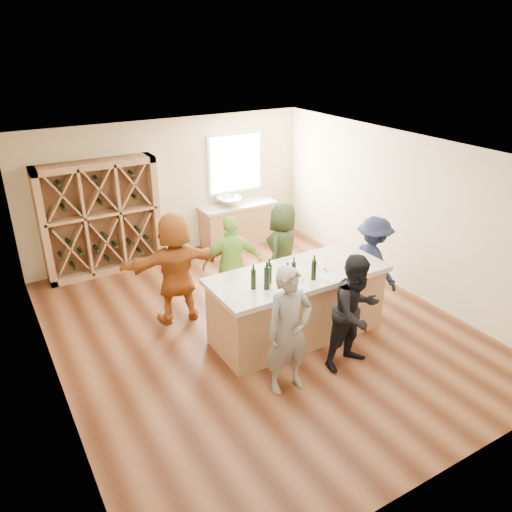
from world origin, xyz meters
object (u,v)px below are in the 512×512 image
tasting_counter_base (297,306)px  person_far_right (282,250)px  wine_rack (101,219)px  person_near_right (356,312)px  wine_bottle_c (269,273)px  wine_bottle_e (294,271)px  wine_bottle_f (314,270)px  wine_bottle_b (267,278)px  wine_bottle_d (287,277)px  person_near_left (289,331)px  sink (229,201)px  wine_bottle_a (253,279)px  person_far_mid (232,264)px  person_server (372,263)px  person_far_left (176,268)px

tasting_counter_base → person_far_right: 1.40m
wine_rack → person_near_right: bearing=-65.5°
tasting_counter_base → person_near_right: size_ratio=1.55×
wine_bottle_c → wine_bottle_e: size_ratio=1.12×
tasting_counter_base → wine_bottle_f: wine_bottle_f is taller
wine_bottle_b → wine_bottle_c: size_ratio=1.12×
wine_bottle_d → person_near_left: bearing=-121.9°
tasting_counter_base → wine_bottle_e: wine_bottle_e is taller
sink → wine_bottle_c: size_ratio=1.82×
wine_bottle_b → wine_bottle_c: 0.19m
person_near_left → wine_bottle_f: bearing=42.6°
sink → wine_bottle_a: bearing=-113.0°
person_near_left → person_far_mid: bearing=85.7°
wine_bottle_a → person_near_left: (0.01, -0.88, -0.35)m
wine_bottle_c → wine_bottle_f: bearing=-21.7°
wine_bottle_a → wine_bottle_f: wine_bottle_f is taller
wine_bottle_e → person_server: person_server is taller
wine_bottle_c → person_far_left: person_far_left is taller
wine_bottle_b → person_far_mid: (0.20, 1.40, -0.41)m
person_server → wine_bottle_d: bearing=100.6°
wine_bottle_a → person_far_mid: (0.35, 1.30, -0.39)m
sink → person_near_right: 4.74m
wine_bottle_d → wine_rack: bearing=111.0°
wine_bottle_a → sink: bearing=67.0°
wine_bottle_e → person_near_right: bearing=-62.6°
sink → wine_bottle_e: bearing=-104.2°
wine_bottle_c → wine_bottle_d: wine_bottle_c is taller
sink → person_near_right: (-0.52, -4.70, -0.17)m
wine_rack → sink: (2.70, -0.07, -0.09)m
wine_bottle_e → wine_bottle_f: size_ratio=0.89×
wine_bottle_b → wine_bottle_f: (0.73, -0.09, -0.02)m
person_server → person_far_right: size_ratio=0.95×
sink → person_far_mid: (-1.26, -2.50, -0.17)m
wine_bottle_d → person_far_mid: person_far_mid is taller
wine_bottle_d → person_far_right: person_far_right is taller
wine_bottle_c → wine_bottle_a: bearing=-171.4°
sink → wine_bottle_c: (-1.33, -3.75, 0.22)m
wine_bottle_b → person_far_mid: 1.47m
person_far_left → person_near_right: bearing=133.0°
person_server → person_far_mid: (-2.06, 1.09, 0.03)m
wine_rack → person_near_left: (1.10, -4.74, -0.22)m
person_far_mid → person_server: bearing=168.6°
wine_bottle_c → person_far_right: bearing=50.2°
wine_bottle_b → sink: bearing=69.5°
person_server → person_far_left: person_far_left is taller
person_far_mid → wine_bottle_e: bearing=118.6°
wine_rack → wine_bottle_c: wine_rack is taller
sink → person_near_right: person_near_right is taller
person_near_left → wine_bottle_c: bearing=78.1°
wine_bottle_b → person_far_right: person_far_right is taller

